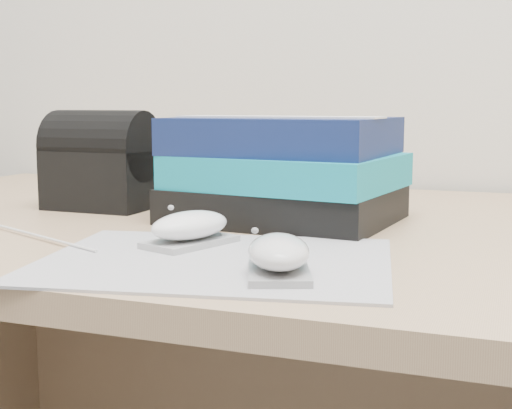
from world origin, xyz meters
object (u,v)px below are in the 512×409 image
(desk, at_px, (351,384))
(mouse_rear, at_px, (190,228))
(pouch, at_px, (101,161))
(mouse_front, at_px, (279,255))
(book_stack, at_px, (285,170))

(desk, bearing_deg, mouse_rear, -114.09)
(mouse_rear, bearing_deg, pouch, 138.68)
(mouse_front, distance_m, book_stack, 0.31)
(mouse_front, xyz_separation_m, pouch, (-0.37, 0.30, 0.05))
(pouch, bearing_deg, desk, 7.90)
(mouse_rear, relative_size, book_stack, 0.38)
(desk, height_order, mouse_rear, mouse_rear)
(desk, distance_m, book_stack, 0.32)
(desk, relative_size, pouch, 10.82)
(book_stack, bearing_deg, mouse_front, -73.02)
(mouse_rear, distance_m, book_stack, 0.21)
(desk, distance_m, mouse_front, 0.44)
(desk, bearing_deg, pouch, -172.10)
(mouse_rear, height_order, book_stack, book_stack)
(pouch, bearing_deg, book_stack, -2.27)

